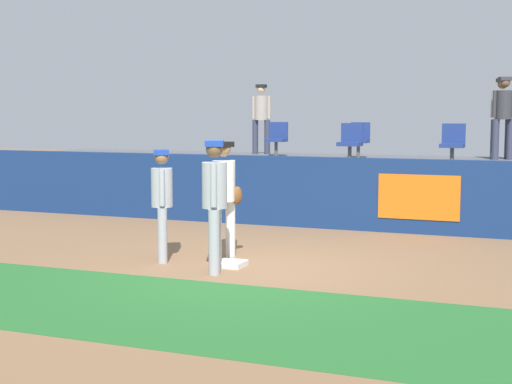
{
  "coord_description": "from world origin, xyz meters",
  "views": [
    {
      "loc": [
        4.09,
        -9.81,
        2.21
      ],
      "look_at": [
        -0.2,
        1.01,
        1.0
      ],
      "focal_mm": 52.2,
      "sensor_mm": 36.0,
      "label": 1
    }
  ],
  "objects_px": {
    "first_base": "(231,264)",
    "seat_back_left": "(277,137)",
    "seat_back_center": "(359,138)",
    "spectator_casual": "(261,114)",
    "player_coach_visitor": "(162,197)",
    "spectator_capped": "(504,112)",
    "seat_front_right": "(453,142)",
    "spectator_hooded": "(502,112)",
    "seat_front_center": "(351,141)",
    "player_runner_visitor": "(215,196)",
    "player_fielder_home": "(224,191)"
  },
  "relations": [
    {
      "from": "player_fielder_home",
      "to": "player_runner_visitor",
      "type": "relative_size",
      "value": 0.97
    },
    {
      "from": "player_fielder_home",
      "to": "spectator_casual",
      "type": "relative_size",
      "value": 1.0
    },
    {
      "from": "player_coach_visitor",
      "to": "spectator_capped",
      "type": "bearing_deg",
      "value": 122.2
    },
    {
      "from": "first_base",
      "to": "seat_front_right",
      "type": "bearing_deg",
      "value": 66.11
    },
    {
      "from": "first_base",
      "to": "player_coach_visitor",
      "type": "distance_m",
      "value": 1.46
    },
    {
      "from": "seat_front_right",
      "to": "spectator_hooded",
      "type": "distance_m",
      "value": 3.04
    },
    {
      "from": "seat_back_left",
      "to": "seat_back_center",
      "type": "height_order",
      "value": "same"
    },
    {
      "from": "player_fielder_home",
      "to": "seat_back_left",
      "type": "distance_m",
      "value": 7.0
    },
    {
      "from": "seat_front_center",
      "to": "spectator_hooded",
      "type": "relative_size",
      "value": 0.45
    },
    {
      "from": "player_coach_visitor",
      "to": "seat_front_right",
      "type": "distance_m",
      "value": 6.64
    },
    {
      "from": "seat_back_left",
      "to": "seat_back_center",
      "type": "bearing_deg",
      "value": -0.0
    },
    {
      "from": "seat_front_center",
      "to": "seat_front_right",
      "type": "relative_size",
      "value": 1.0
    },
    {
      "from": "player_runner_visitor",
      "to": "player_fielder_home",
      "type": "bearing_deg",
      "value": 176.07
    },
    {
      "from": "player_fielder_home",
      "to": "seat_front_center",
      "type": "height_order",
      "value": "seat_front_center"
    },
    {
      "from": "player_runner_visitor",
      "to": "seat_front_center",
      "type": "height_order",
      "value": "seat_front_center"
    },
    {
      "from": "player_runner_visitor",
      "to": "player_coach_visitor",
      "type": "relative_size",
      "value": 1.1
    },
    {
      "from": "seat_front_center",
      "to": "seat_front_right",
      "type": "bearing_deg",
      "value": -0.0
    },
    {
      "from": "player_coach_visitor",
      "to": "spectator_capped",
      "type": "xyz_separation_m",
      "value": [
        4.39,
        7.93,
        1.3
      ]
    },
    {
      "from": "first_base",
      "to": "seat_back_center",
      "type": "distance_m",
      "value": 7.52
    },
    {
      "from": "player_runner_visitor",
      "to": "spectator_casual",
      "type": "height_order",
      "value": "spectator_casual"
    },
    {
      "from": "player_fielder_home",
      "to": "player_runner_visitor",
      "type": "distance_m",
      "value": 1.06
    },
    {
      "from": "seat_back_left",
      "to": "spectator_casual",
      "type": "bearing_deg",
      "value": 131.04
    },
    {
      "from": "player_runner_visitor",
      "to": "seat_back_left",
      "type": "distance_m",
      "value": 8.05
    },
    {
      "from": "player_fielder_home",
      "to": "seat_back_left",
      "type": "relative_size",
      "value": 2.15
    },
    {
      "from": "spectator_capped",
      "to": "seat_front_right",
      "type": "bearing_deg",
      "value": 49.78
    },
    {
      "from": "seat_front_center",
      "to": "spectator_casual",
      "type": "height_order",
      "value": "spectator_casual"
    },
    {
      "from": "first_base",
      "to": "spectator_casual",
      "type": "bearing_deg",
      "value": 108.3
    },
    {
      "from": "player_fielder_home",
      "to": "spectator_capped",
      "type": "relative_size",
      "value": 0.97
    },
    {
      "from": "seat_front_right",
      "to": "player_fielder_home",
      "type": "bearing_deg",
      "value": -119.38
    },
    {
      "from": "seat_back_center",
      "to": "spectator_casual",
      "type": "height_order",
      "value": "spectator_casual"
    },
    {
      "from": "player_coach_visitor",
      "to": "spectator_casual",
      "type": "distance_m",
      "value": 8.47
    },
    {
      "from": "seat_front_right",
      "to": "seat_back_left",
      "type": "bearing_deg",
      "value": 157.81
    },
    {
      "from": "first_base",
      "to": "seat_back_left",
      "type": "height_order",
      "value": "seat_back_left"
    },
    {
      "from": "player_runner_visitor",
      "to": "seat_back_center",
      "type": "bearing_deg",
      "value": 158.09
    },
    {
      "from": "first_base",
      "to": "spectator_hooded",
      "type": "distance_m",
      "value": 9.29
    },
    {
      "from": "player_coach_visitor",
      "to": "seat_back_left",
      "type": "distance_m",
      "value": 7.43
    },
    {
      "from": "spectator_casual",
      "to": "player_coach_visitor",
      "type": "bearing_deg",
      "value": 95.0
    },
    {
      "from": "player_coach_visitor",
      "to": "spectator_capped",
      "type": "height_order",
      "value": "spectator_capped"
    },
    {
      "from": "player_fielder_home",
      "to": "spectator_capped",
      "type": "xyz_separation_m",
      "value": [
        3.63,
        7.36,
        1.24
      ]
    },
    {
      "from": "player_fielder_home",
      "to": "spectator_capped",
      "type": "height_order",
      "value": "spectator_capped"
    },
    {
      "from": "first_base",
      "to": "spectator_casual",
      "type": "height_order",
      "value": "spectator_casual"
    },
    {
      "from": "first_base",
      "to": "seat_back_left",
      "type": "bearing_deg",
      "value": 104.94
    },
    {
      "from": "player_fielder_home",
      "to": "spectator_casual",
      "type": "xyz_separation_m",
      "value": [
        -2.36,
        7.65,
        1.2
      ]
    },
    {
      "from": "player_runner_visitor",
      "to": "player_coach_visitor",
      "type": "xyz_separation_m",
      "value": [
        -1.08,
        0.44,
        -0.1
      ]
    },
    {
      "from": "spectator_casual",
      "to": "player_runner_visitor",
      "type": "bearing_deg",
      "value": 101.17
    },
    {
      "from": "seat_back_left",
      "to": "seat_front_right",
      "type": "relative_size",
      "value": 1.0
    },
    {
      "from": "player_runner_visitor",
      "to": "seat_front_center",
      "type": "bearing_deg",
      "value": 155.31
    },
    {
      "from": "player_coach_visitor",
      "to": "seat_back_left",
      "type": "xyz_separation_m",
      "value": [
        -0.84,
        7.35,
        0.69
      ]
    },
    {
      "from": "seat_back_center",
      "to": "spectator_capped",
      "type": "relative_size",
      "value": 0.45
    },
    {
      "from": "seat_back_left",
      "to": "seat_front_center",
      "type": "bearing_deg",
      "value": -37.9
    }
  ]
}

